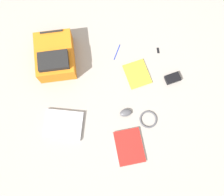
{
  "coord_description": "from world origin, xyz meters",
  "views": [
    {
      "loc": [
        0.03,
        -0.47,
        2.15
      ],
      "look_at": [
        0.05,
        0.05,
        0.02
      ],
      "focal_mm": 42.71,
      "sensor_mm": 36.0,
      "label": 1
    }
  ],
  "objects": [
    {
      "name": "usb_stick",
      "position": [
        0.47,
        0.46,
        0.0
      ],
      "size": [
        0.02,
        0.05,
        0.01
      ],
      "primitive_type": "cube",
      "rotation": [
        0.0,
        0.0,
        0.08
      ],
      "color": "black",
      "rests_on": "ground_plane"
    },
    {
      "name": "backpack",
      "position": [
        -0.41,
        0.4,
        0.1
      ],
      "size": [
        0.34,
        0.41,
        0.23
      ],
      "color": "orange",
      "rests_on": "ground_plane"
    },
    {
      "name": "laptop",
      "position": [
        -0.35,
        -0.16,
        0.02
      ],
      "size": [
        0.34,
        0.27,
        0.03
      ],
      "color": "#929296",
      "rests_on": "ground_plane"
    },
    {
      "name": "book_blue",
      "position": [
        0.27,
        0.25,
        0.01
      ],
      "size": [
        0.25,
        0.27,
        0.01
      ],
      "color": "silver",
      "rests_on": "ground_plane"
    },
    {
      "name": "computer_mouse",
      "position": [
        0.16,
        -0.08,
        0.02
      ],
      "size": [
        0.1,
        0.08,
        0.04
      ],
      "primitive_type": "ellipsoid",
      "rotation": [
        0.0,
        0.0,
        4.87
      ],
      "color": "#4C4C51",
      "rests_on": "ground_plane"
    },
    {
      "name": "cable_coil",
      "position": [
        0.34,
        -0.14,
        0.01
      ],
      "size": [
        0.14,
        0.14,
        0.01
      ],
      "primitive_type": "torus",
      "color": "#4C4C51",
      "rests_on": "ground_plane"
    },
    {
      "name": "book_manual",
      "position": [
        0.17,
        -0.36,
        0.01
      ],
      "size": [
        0.25,
        0.3,
        0.02
      ],
      "color": "silver",
      "rests_on": "ground_plane"
    },
    {
      "name": "pen_black",
      "position": [
        0.11,
        0.46,
        0.0
      ],
      "size": [
        0.07,
        0.14,
        0.01
      ],
      "primitive_type": "cylinder",
      "rotation": [
        1.57,
        0.0,
        2.74
      ],
      "color": "#1933B2",
      "rests_on": "ground_plane"
    },
    {
      "name": "ground_plane",
      "position": [
        0.0,
        0.0,
        0.0
      ],
      "size": [
        4.03,
        4.03,
        0.0
      ],
      "primitive_type": "plane",
      "color": "gray"
    },
    {
      "name": "power_brick",
      "position": [
        0.57,
        0.2,
        0.02
      ],
      "size": [
        0.14,
        0.11,
        0.03
      ],
      "primitive_type": "cube",
      "rotation": [
        0.0,
        0.0,
        1.87
      ],
      "color": "black",
      "rests_on": "ground_plane"
    }
  ]
}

